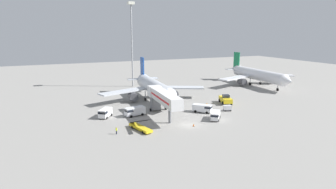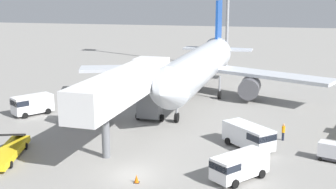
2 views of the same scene
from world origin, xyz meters
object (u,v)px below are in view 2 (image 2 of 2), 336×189
(service_van_mid_left, at_px, (239,165))
(ground_crew_worker_midground, at_px, (283,132))
(airplane_at_gate, at_px, (200,66))
(safety_cone_alpha, at_px, (136,179))
(service_van_far_center, at_px, (249,136))
(service_van_rear_left, at_px, (31,104))
(service_van_mid_center, at_px, (84,111))
(belt_loader_truck, at_px, (9,150))
(jet_bridge, at_px, (128,87))
(baggage_cart_near_left, at_px, (331,151))

(service_van_mid_left, relative_size, ground_crew_worker_midground, 2.88)
(airplane_at_gate, relative_size, safety_cone_alpha, 55.07)
(service_van_far_center, distance_m, service_van_rear_left, 26.04)
(service_van_far_center, height_order, ground_crew_worker_midground, service_van_far_center)
(service_van_mid_center, height_order, safety_cone_alpha, service_van_mid_center)
(safety_cone_alpha, bearing_deg, service_van_mid_center, 126.50)
(belt_loader_truck, xyz_separation_m, service_van_mid_left, (19.67, -0.02, 0.37))
(jet_bridge, relative_size, baggage_cart_near_left, 7.92)
(belt_loader_truck, xyz_separation_m, service_van_far_center, (20.17, 7.10, 0.45))
(jet_bridge, relative_size, service_van_mid_center, 3.33)
(airplane_at_gate, bearing_deg, baggage_cart_near_left, -53.84)
(jet_bridge, distance_m, service_van_far_center, 12.33)
(airplane_at_gate, height_order, service_van_rear_left, airplane_at_gate)
(service_van_far_center, relative_size, baggage_cart_near_left, 2.17)
(service_van_mid_center, bearing_deg, service_van_rear_left, 167.39)
(service_van_rear_left, bearing_deg, safety_cone_alpha, -41.37)
(service_van_mid_left, bearing_deg, belt_loader_truck, 179.93)
(service_van_mid_center, relative_size, safety_cone_alpha, 8.86)
(service_van_far_center, height_order, baggage_cart_near_left, service_van_far_center)
(belt_loader_truck, relative_size, service_van_rear_left, 1.55)
(jet_bridge, height_order, belt_loader_truck, jet_bridge)
(service_van_rear_left, distance_m, baggage_cart_near_left, 33.17)
(airplane_at_gate, height_order, belt_loader_truck, airplane_at_gate)
(belt_loader_truck, height_order, service_van_mid_left, belt_loader_truck)
(service_van_rear_left, bearing_deg, jet_bridge, -21.58)
(jet_bridge, xyz_separation_m, service_van_rear_left, (-13.69, 5.42, -3.90))
(service_van_rear_left, bearing_deg, baggage_cart_near_left, -12.88)
(airplane_at_gate, bearing_deg, service_van_rear_left, -145.71)
(service_van_rear_left, bearing_deg, service_van_far_center, -13.04)
(service_van_mid_left, bearing_deg, jet_bridge, 145.80)
(jet_bridge, bearing_deg, service_van_mid_left, -34.20)
(airplane_at_gate, xyz_separation_m, jet_bridge, (-4.28, -17.67, 0.83))
(belt_loader_truck, height_order, service_van_mid_center, belt_loader_truck)
(service_van_far_center, height_order, safety_cone_alpha, service_van_far_center)
(airplane_at_gate, bearing_deg, ground_crew_worker_midground, -55.24)
(airplane_at_gate, relative_size, service_van_rear_left, 7.25)
(service_van_mid_left, distance_m, ground_crew_worker_midground, 10.74)
(service_van_mid_center, distance_m, baggage_cart_near_left, 25.73)
(service_van_mid_left, distance_m, service_van_mid_center, 20.96)
(service_van_mid_left, distance_m, safety_cone_alpha, 7.86)
(airplane_at_gate, height_order, service_van_mid_center, airplane_at_gate)
(baggage_cart_near_left, xyz_separation_m, safety_cone_alpha, (-14.94, -7.92, -0.56))
(safety_cone_alpha, bearing_deg, ground_crew_worker_midground, 48.19)
(service_van_far_center, relative_size, service_van_rear_left, 1.06)
(service_van_rear_left, bearing_deg, service_van_mid_left, -27.62)
(belt_loader_truck, distance_m, safety_cone_alpha, 12.43)
(service_van_far_center, xyz_separation_m, ground_crew_worker_midground, (3.13, 2.97, -0.33))
(service_van_rear_left, bearing_deg, belt_loader_truck, -68.19)
(service_van_mid_center, xyz_separation_m, baggage_cart_near_left, (25.08, -5.77, -0.43))
(jet_bridge, xyz_separation_m, safety_cone_alpha, (3.70, -9.90, -4.87))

